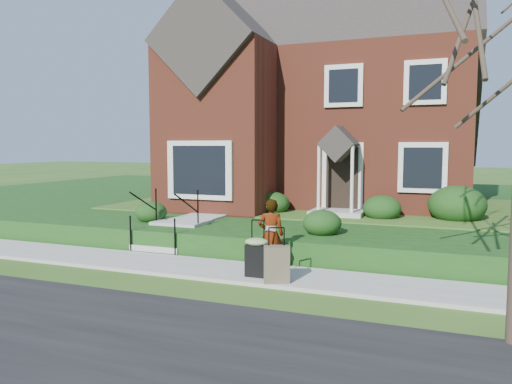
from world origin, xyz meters
The scene contains 11 objects.
ground centered at (0.00, 0.00, 0.00)m, with size 120.00×120.00×0.00m, color #2D5119.
street centered at (0.00, -5.00, 0.01)m, with size 60.00×6.00×0.01m, color black.
sidewalk centered at (0.00, 0.00, 0.04)m, with size 60.00×1.60×0.08m, color #9E9B93.
terrace centered at (4.00, 10.90, 0.30)m, with size 44.00×20.00×0.60m, color #173C10.
walkway centered at (-2.50, 5.00, 0.63)m, with size 1.20×6.00×0.06m, color #9E9B93.
main_house centered at (-0.21, 9.61, 5.26)m, with size 10.40×10.20×9.40m.
front_steps centered at (-2.50, 1.84, 0.47)m, with size 1.40×2.02×1.50m.
foundation_shrubs centered at (1.19, 5.07, 1.06)m, with size 10.40×4.91×1.13m.
woman centered at (0.86, 0.27, 0.85)m, with size 0.56×0.37×1.55m, color #999999.
suitcase_black centered at (0.77, -0.33, 0.53)m, with size 0.48×0.40×1.17m.
suitcase_olive centered at (1.29, -0.59, 0.44)m, with size 0.57×0.45×1.08m.
Camera 1 is at (4.42, -9.64, 2.75)m, focal length 35.00 mm.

